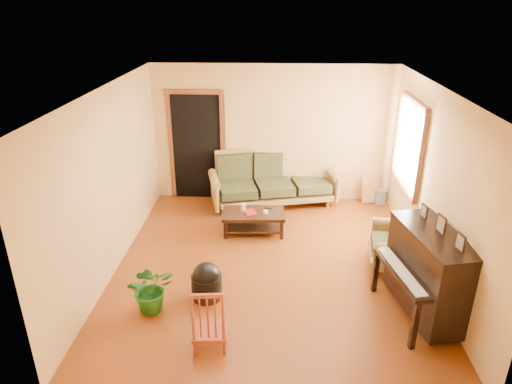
{
  "coord_description": "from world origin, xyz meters",
  "views": [
    {
      "loc": [
        0.07,
        -5.82,
        3.69
      ],
      "look_at": [
        -0.21,
        0.2,
        1.1
      ],
      "focal_mm": 32.0,
      "sensor_mm": 36.0,
      "label": 1
    }
  ],
  "objects_px": {
    "ceramic_crock": "(380,196)",
    "red_chair": "(209,316)",
    "piano": "(429,275)",
    "potted_plant": "(151,288)",
    "sofa": "(274,180)",
    "footstool": "(207,285)",
    "armchair": "(395,240)",
    "coffee_table": "(254,222)"
  },
  "relations": [
    {
      "from": "ceramic_crock",
      "to": "red_chair",
      "type": "bearing_deg",
      "value": -123.99
    },
    {
      "from": "piano",
      "to": "potted_plant",
      "type": "bearing_deg",
      "value": 169.87
    },
    {
      "from": "red_chair",
      "to": "sofa",
      "type": "bearing_deg",
      "value": 75.47
    },
    {
      "from": "footstool",
      "to": "armchair",
      "type": "bearing_deg",
      "value": 19.55
    },
    {
      "from": "sofa",
      "to": "armchair",
      "type": "height_order",
      "value": "sofa"
    },
    {
      "from": "red_chair",
      "to": "ceramic_crock",
      "type": "relative_size",
      "value": 2.98
    },
    {
      "from": "coffee_table",
      "to": "red_chair",
      "type": "distance_m",
      "value": 2.78
    },
    {
      "from": "ceramic_crock",
      "to": "potted_plant",
      "type": "relative_size",
      "value": 0.42
    },
    {
      "from": "coffee_table",
      "to": "potted_plant",
      "type": "xyz_separation_m",
      "value": [
        -1.18,
        -2.14,
        0.13
      ]
    },
    {
      "from": "coffee_table",
      "to": "piano",
      "type": "xyz_separation_m",
      "value": [
        2.25,
        -2.06,
        0.39
      ]
    },
    {
      "from": "potted_plant",
      "to": "red_chair",
      "type": "bearing_deg",
      "value": -36.61
    },
    {
      "from": "sofa",
      "to": "red_chair",
      "type": "relative_size",
      "value": 2.89
    },
    {
      "from": "footstool",
      "to": "ceramic_crock",
      "type": "relative_size",
      "value": 1.48
    },
    {
      "from": "piano",
      "to": "footstool",
      "type": "distance_m",
      "value": 2.8
    },
    {
      "from": "coffee_table",
      "to": "ceramic_crock",
      "type": "bearing_deg",
      "value": 28.94
    },
    {
      "from": "sofa",
      "to": "potted_plant",
      "type": "relative_size",
      "value": 3.65
    },
    {
      "from": "piano",
      "to": "red_chair",
      "type": "distance_m",
      "value": 2.7
    },
    {
      "from": "armchair",
      "to": "potted_plant",
      "type": "relative_size",
      "value": 1.31
    },
    {
      "from": "armchair",
      "to": "piano",
      "type": "xyz_separation_m",
      "value": [
        0.12,
        -1.14,
        0.15
      ]
    },
    {
      "from": "piano",
      "to": "potted_plant",
      "type": "distance_m",
      "value": 3.44
    },
    {
      "from": "armchair",
      "to": "footstool",
      "type": "bearing_deg",
      "value": -152.32
    },
    {
      "from": "piano",
      "to": "ceramic_crock",
      "type": "xyz_separation_m",
      "value": [
        0.14,
        3.38,
        -0.44
      ]
    },
    {
      "from": "sofa",
      "to": "ceramic_crock",
      "type": "height_order",
      "value": "sofa"
    },
    {
      "from": "footstool",
      "to": "red_chair",
      "type": "bearing_deg",
      "value": -79.46
    },
    {
      "from": "sofa",
      "to": "red_chair",
      "type": "height_order",
      "value": "sofa"
    },
    {
      "from": "coffee_table",
      "to": "potted_plant",
      "type": "height_order",
      "value": "potted_plant"
    },
    {
      "from": "coffee_table",
      "to": "ceramic_crock",
      "type": "xyz_separation_m",
      "value": [
        2.38,
        1.32,
        -0.05
      ]
    },
    {
      "from": "footstool",
      "to": "red_chair",
      "type": "relative_size",
      "value": 0.5
    },
    {
      "from": "armchair",
      "to": "red_chair",
      "type": "xyz_separation_m",
      "value": [
        -2.48,
        -1.83,
        -0.01
      ]
    },
    {
      "from": "footstool",
      "to": "potted_plant",
      "type": "bearing_deg",
      "value": -156.99
    },
    {
      "from": "armchair",
      "to": "sofa",
      "type": "bearing_deg",
      "value": 138.88
    },
    {
      "from": "piano",
      "to": "ceramic_crock",
      "type": "distance_m",
      "value": 3.41
    },
    {
      "from": "footstool",
      "to": "sofa",
      "type": "bearing_deg",
      "value": 74.33
    },
    {
      "from": "footstool",
      "to": "red_chair",
      "type": "distance_m",
      "value": 0.93
    },
    {
      "from": "coffee_table",
      "to": "red_chair",
      "type": "height_order",
      "value": "red_chair"
    },
    {
      "from": "armchair",
      "to": "red_chair",
      "type": "relative_size",
      "value": 1.03
    },
    {
      "from": "ceramic_crock",
      "to": "potted_plant",
      "type": "distance_m",
      "value": 4.96
    },
    {
      "from": "red_chair",
      "to": "armchair",
      "type": "bearing_deg",
      "value": 31.76
    },
    {
      "from": "armchair",
      "to": "ceramic_crock",
      "type": "distance_m",
      "value": 2.27
    },
    {
      "from": "footstool",
      "to": "potted_plant",
      "type": "xyz_separation_m",
      "value": [
        -0.66,
        -0.28,
        0.13
      ]
    },
    {
      "from": "red_chair",
      "to": "potted_plant",
      "type": "bearing_deg",
      "value": 138.75
    },
    {
      "from": "footstool",
      "to": "ceramic_crock",
      "type": "height_order",
      "value": "footstool"
    }
  ]
}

